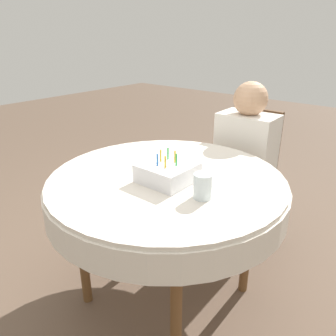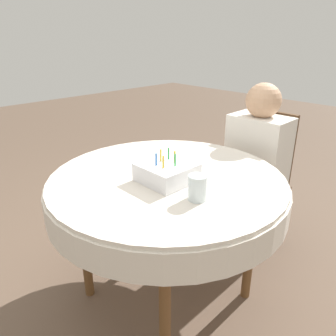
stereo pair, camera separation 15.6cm
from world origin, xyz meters
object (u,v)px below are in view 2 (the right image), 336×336
object	(u,v)px
person	(256,153)
drinking_glass	(198,188)
chair	(260,176)
birthday_cake	(167,172)

from	to	relation	value
person	drinking_glass	distance (m)	0.90
chair	person	xyz separation A→B (m)	(0.00, -0.09, 0.20)
person	birthday_cake	bearing A→B (deg)	-89.89
chair	drinking_glass	xyz separation A→B (m)	(0.25, -0.95, 0.32)
birthday_cake	drinking_glass	bearing A→B (deg)	-9.73
chair	drinking_glass	distance (m)	1.03
person	birthday_cake	xyz separation A→B (m)	(0.02, -0.82, 0.12)
chair	person	distance (m)	0.21
chair	drinking_glass	bearing A→B (deg)	-76.69
person	birthday_cake	distance (m)	0.83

